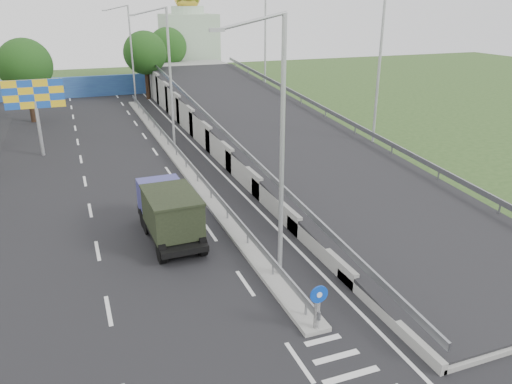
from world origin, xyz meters
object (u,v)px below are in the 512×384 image
dump_truck (169,211)px  lamp_post_near (278,140)px  billboard (35,99)px  lamp_post_mid (167,72)px  church (189,42)px  sign_bollard (318,307)px  lamp_post_far (130,49)px

dump_truck → lamp_post_near: bearing=-59.6°
billboard → lamp_post_mid: bearing=-12.4°
lamp_post_mid → dump_truck: 15.78m
church → billboard: bearing=-120.7°
sign_bollard → billboard: bearing=109.2°
lamp_post_mid → lamp_post_far: same height
lamp_post_mid → church: bearing=73.8°
lamp_post_near → dump_truck: bearing=121.9°
lamp_post_near → dump_truck: lamp_post_near is taller
sign_bollard → church: 58.84m
church → billboard: church is taller
sign_bollard → dump_truck: (-3.12, 9.02, 0.36)m
lamp_post_far → billboard: lamp_post_far is taller
lamp_post_near → dump_truck: (-3.23, 5.20, -4.41)m
lamp_post_far → church: church is taller
dump_truck → lamp_post_mid: bearing=76.2°
sign_bollard → lamp_post_far: (0.11, 43.83, 4.77)m
sign_bollard → lamp_post_mid: size_ratio=0.17×
lamp_post_near → church: church is taller
sign_bollard → lamp_post_near: bearing=88.4°
lamp_post_near → dump_truck: 7.55m
sign_bollard → lamp_post_mid: bearing=89.7°
lamp_post_mid → church: (9.89, 34.00, -0.50)m
sign_bollard → lamp_post_far: 44.08m
lamp_post_mid → billboard: lamp_post_mid is taller
lamp_post_near → billboard: size_ratio=1.83×
lamp_post_mid → dump_truck: (-3.23, -14.80, -4.41)m
sign_bollard → church: (10.00, 57.83, 4.28)m
sign_bollard → dump_truck: bearing=109.1°
church → lamp_post_far: bearing=-125.2°
billboard → dump_truck: 18.02m
sign_bollard → lamp_post_mid: (0.11, 23.83, 4.77)m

